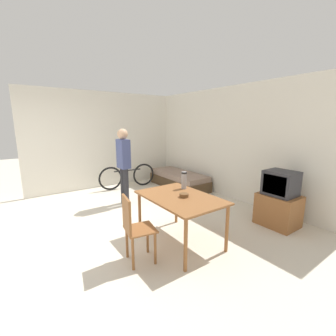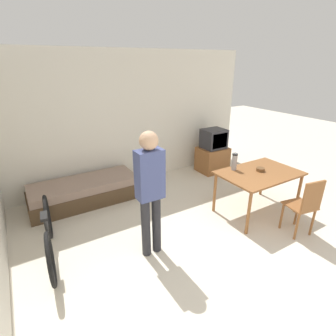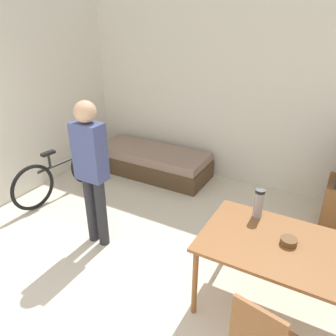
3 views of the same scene
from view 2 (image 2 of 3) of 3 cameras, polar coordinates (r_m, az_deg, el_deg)
ground_plane at (r=3.40m, az=20.48°, el=-26.09°), size 20.00×20.00×0.00m
wall_back at (r=5.51m, az=-9.35°, el=10.28°), size 5.79×0.06×2.70m
daybed at (r=5.13m, az=-17.63°, el=-4.92°), size 1.95×0.77×0.43m
tv at (r=6.29m, az=9.71°, el=3.30°), size 0.66×0.54×1.02m
dining_table at (r=4.64m, az=19.18°, el=-1.76°), size 1.33×0.89×0.75m
wooden_chair at (r=4.35m, az=27.68°, el=-7.10°), size 0.45×0.45×0.93m
bicycle at (r=3.90m, az=-24.50°, el=-13.09°), size 0.23×1.65×0.75m
person_standing at (r=3.29m, az=-3.93°, el=-4.04°), size 0.34×0.23×1.72m
thermos_flask at (r=4.54m, az=14.27°, el=1.51°), size 0.09×0.09×0.29m
mate_bowl at (r=4.66m, az=19.48°, el=-0.30°), size 0.14×0.14×0.05m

